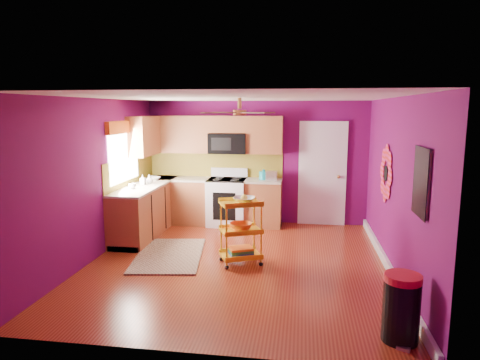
# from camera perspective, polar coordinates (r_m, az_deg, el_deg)

# --- Properties ---
(ground) EXTENTS (5.00, 5.00, 0.00)m
(ground) POSITION_cam_1_polar(r_m,az_deg,el_deg) (6.69, -0.30, -10.98)
(ground) COLOR maroon
(ground) RESTS_ON ground
(room_envelope) EXTENTS (4.54, 5.04, 2.52)m
(room_envelope) POSITION_cam_1_polar(r_m,az_deg,el_deg) (6.30, -0.07, 3.06)
(room_envelope) COLOR #620B51
(room_envelope) RESTS_ON ground
(lower_cabinets) EXTENTS (2.81, 2.31, 0.94)m
(lower_cabinets) POSITION_cam_1_polar(r_m,az_deg,el_deg) (8.55, -7.43, -3.49)
(lower_cabinets) COLOR brown
(lower_cabinets) RESTS_ON ground
(electric_range) EXTENTS (0.76, 0.66, 1.13)m
(electric_range) POSITION_cam_1_polar(r_m,az_deg,el_deg) (8.70, -1.74, -2.85)
(electric_range) COLOR white
(electric_range) RESTS_ON ground
(upper_cabinetry) EXTENTS (2.80, 2.30, 1.26)m
(upper_cabinetry) POSITION_cam_1_polar(r_m,az_deg,el_deg) (8.66, -6.31, 5.84)
(upper_cabinetry) COLOR brown
(upper_cabinetry) RESTS_ON ground
(left_window) EXTENTS (0.08, 1.35, 1.08)m
(left_window) POSITION_cam_1_polar(r_m,az_deg,el_deg) (7.93, -15.24, 4.79)
(left_window) COLOR white
(left_window) RESTS_ON ground
(panel_door) EXTENTS (0.95, 0.11, 2.15)m
(panel_door) POSITION_cam_1_polar(r_m,az_deg,el_deg) (8.77, 10.91, 0.68)
(panel_door) COLOR white
(panel_door) RESTS_ON ground
(right_wall_art) EXTENTS (0.04, 2.74, 1.04)m
(right_wall_art) POSITION_cam_1_polar(r_m,az_deg,el_deg) (6.06, 20.49, 0.41)
(right_wall_art) COLOR black
(right_wall_art) RESTS_ON ground
(ceiling_fan) EXTENTS (1.01, 1.01, 0.26)m
(ceiling_fan) POSITION_cam_1_polar(r_m,az_deg,el_deg) (6.47, -0.04, 9.07)
(ceiling_fan) COLOR #BF8C3F
(ceiling_fan) RESTS_ON ground
(shag_rug) EXTENTS (1.26, 1.80, 0.02)m
(shag_rug) POSITION_cam_1_polar(r_m,az_deg,el_deg) (7.08, -9.40, -9.83)
(shag_rug) COLOR #321B10
(shag_rug) RESTS_ON ground
(rolling_cart) EXTENTS (0.72, 0.63, 1.07)m
(rolling_cart) POSITION_cam_1_polar(r_m,az_deg,el_deg) (6.49, 0.18, -6.50)
(rolling_cart) COLOR yellow
(rolling_cart) RESTS_ON ground
(trash_can) EXTENTS (0.49, 0.49, 0.70)m
(trash_can) POSITION_cam_1_polar(r_m,az_deg,el_deg) (4.78, 20.70, -15.67)
(trash_can) COLOR black
(trash_can) RESTS_ON ground
(teal_kettle) EXTENTS (0.18, 0.18, 0.21)m
(teal_kettle) POSITION_cam_1_polar(r_m,az_deg,el_deg) (8.56, 3.17, 0.62)
(teal_kettle) COLOR teal
(teal_kettle) RESTS_ON lower_cabinets
(toaster) EXTENTS (0.22, 0.15, 0.18)m
(toaster) POSITION_cam_1_polar(r_m,az_deg,el_deg) (8.52, 4.21, 0.61)
(toaster) COLOR beige
(toaster) RESTS_ON lower_cabinets
(soap_bottle_a) EXTENTS (0.09, 0.09, 0.19)m
(soap_bottle_a) POSITION_cam_1_polar(r_m,az_deg,el_deg) (8.15, -12.85, 0.03)
(soap_bottle_a) COLOR #EA3F72
(soap_bottle_a) RESTS_ON lower_cabinets
(soap_bottle_b) EXTENTS (0.13, 0.13, 0.16)m
(soap_bottle_b) POSITION_cam_1_polar(r_m,az_deg,el_deg) (8.27, -12.00, 0.10)
(soap_bottle_b) COLOR white
(soap_bottle_b) RESTS_ON lower_cabinets
(counter_dish) EXTENTS (0.25, 0.25, 0.06)m
(counter_dish) POSITION_cam_1_polar(r_m,az_deg,el_deg) (8.68, -11.40, 0.22)
(counter_dish) COLOR white
(counter_dish) RESTS_ON lower_cabinets
(counter_cup) EXTENTS (0.13, 0.13, 0.10)m
(counter_cup) POSITION_cam_1_polar(r_m,az_deg,el_deg) (7.77, -14.17, -0.80)
(counter_cup) COLOR white
(counter_cup) RESTS_ON lower_cabinets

